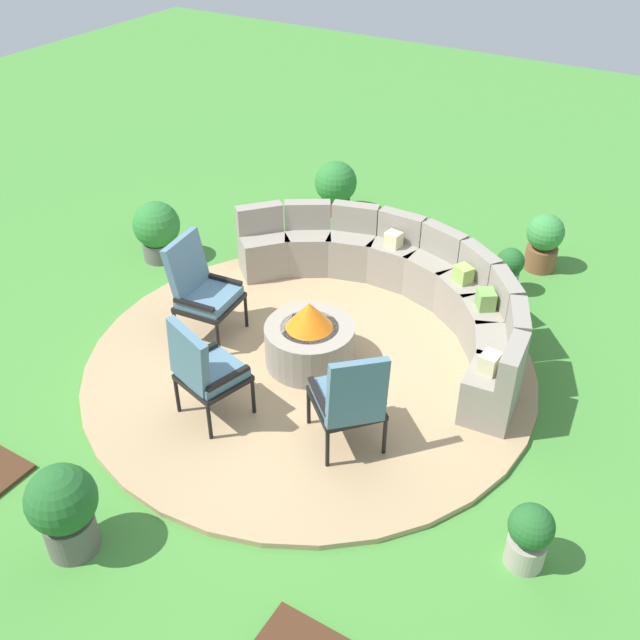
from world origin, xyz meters
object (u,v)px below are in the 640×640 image
potted_plant_2 (64,507)px  potted_plant_3 (336,186)px  potted_plant_0 (157,229)px  potted_plant_1 (509,269)px  curved_stone_bench (406,286)px  lounge_chair_back_left (350,397)px  fire_pit (310,340)px  potted_plant_5 (544,240)px  potted_plant_4 (530,535)px  lounge_chair_front_right (204,369)px  lounge_chair_front_left (201,287)px

potted_plant_2 → potted_plant_3: bearing=101.0°
potted_plant_3 → potted_plant_0: bearing=-118.4°
potted_plant_1 → potted_plant_3: potted_plant_3 is taller
curved_stone_bench → potted_plant_3: (-1.95, 1.83, 0.00)m
curved_stone_bench → lounge_chair_back_left: bearing=-77.0°
fire_pit → potted_plant_5: size_ratio=1.25×
potted_plant_4 → potted_plant_0: bearing=159.2°
potted_plant_0 → fire_pit: bearing=-17.6°
lounge_chair_front_right → potted_plant_4: bearing=15.2°
curved_stone_bench → potted_plant_5: curved_stone_bench is taller
potted_plant_3 → potted_plant_5: (2.92, -0.02, -0.01)m
lounge_chair_front_left → potted_plant_2: size_ratio=1.38×
lounge_chair_front_left → potted_plant_4: size_ratio=1.92×
fire_pit → lounge_chair_front_left: (-1.22, -0.15, 0.29)m
lounge_chair_front_left → potted_plant_0: bearing=-129.6°
potted_plant_0 → potted_plant_2: size_ratio=0.95×
lounge_chair_front_right → potted_plant_2: (-0.01, -1.65, -0.17)m
potted_plant_1 → potted_plant_3: (-2.75, 0.77, 0.07)m
lounge_chair_front_right → lounge_chair_back_left: bearing=30.4°
lounge_chair_back_left → lounge_chair_front_right: bearing=146.8°
potted_plant_2 → potted_plant_1: bearing=72.9°
lounge_chair_front_left → potted_plant_5: (2.61, 3.26, -0.24)m
potted_plant_2 → lounge_chair_back_left: bearing=57.3°
potted_plant_0 → potted_plant_2: bearing=-57.1°
potted_plant_0 → potted_plant_5: bearing=28.4°
fire_pit → potted_plant_4: 2.86m
lounge_chair_front_left → lounge_chair_front_right: lounge_chair_front_left is taller
lounge_chair_back_left → potted_plant_0: (-3.66, 1.69, -0.18)m
curved_stone_bench → potted_plant_3: size_ratio=5.15×
fire_pit → potted_plant_0: 2.89m
fire_pit → potted_plant_5: (1.39, 3.11, 0.05)m
potted_plant_4 → fire_pit: bearing=156.0°
lounge_chair_front_right → potted_plant_5: bearing=82.8°
potted_plant_0 → potted_plant_3: (1.22, 2.26, -0.02)m
fire_pit → lounge_chair_back_left: 1.25m
potted_plant_0 → potted_plant_4: bearing=-20.8°
potted_plant_3 → lounge_chair_front_left: bearing=-84.7°
fire_pit → lounge_chair_back_left: bearing=-41.9°
lounge_chair_front_left → potted_plant_2: 2.80m
fire_pit → potted_plant_4: fire_pit is taller
lounge_chair_back_left → potted_plant_1: lounge_chair_back_left is taller
fire_pit → curved_stone_bench: 1.37m
lounge_chair_front_right → potted_plant_0: lounge_chair_front_right is taller
lounge_chair_front_right → potted_plant_1: (1.59, 3.53, -0.30)m
lounge_chair_front_right → potted_plant_0: bearing=154.6°
lounge_chair_front_left → potted_plant_5: lounge_chair_front_left is taller
lounge_chair_front_left → curved_stone_bench: bearing=125.6°
potted_plant_2 → potted_plant_5: 6.18m
potted_plant_3 → potted_plant_4: 5.97m
lounge_chair_back_left → potted_plant_3: 4.65m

